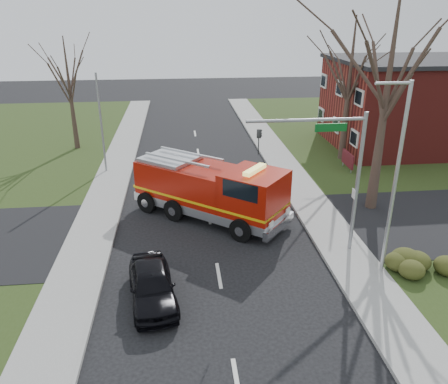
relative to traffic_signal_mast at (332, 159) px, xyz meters
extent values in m
plane|color=black|center=(-5.21, -1.50, -4.71)|extent=(120.00, 120.00, 0.00)
cube|color=gray|center=(0.99, -1.50, -4.63)|extent=(2.40, 80.00, 0.15)
cube|color=gray|center=(-11.41, -1.50, -4.63)|extent=(2.40, 80.00, 0.15)
cube|color=maroon|center=(13.79, 16.50, -1.21)|extent=(15.00, 10.00, 7.00)
cube|color=black|center=(13.79, 16.50, 2.39)|extent=(15.40, 10.40, 0.30)
cube|color=silver|center=(6.24, 16.50, -2.71)|extent=(0.12, 1.40, 1.20)
cube|color=#57141D|center=(5.29, 11.00, -3.81)|extent=(0.12, 2.00, 1.00)
cylinder|color=gray|center=(5.29, 10.20, -4.26)|extent=(0.08, 0.08, 0.90)
cylinder|color=gray|center=(5.29, 11.80, -4.26)|extent=(0.08, 0.08, 0.90)
ellipsoid|color=#2E3814|center=(3.79, -2.50, -4.13)|extent=(2.80, 2.00, 0.90)
cone|color=#34251E|center=(4.29, 4.50, 1.29)|extent=(0.64, 0.64, 12.00)
cone|color=#34251E|center=(5.79, 13.50, 0.54)|extent=(0.56, 0.56, 10.50)
cone|color=#34251E|center=(-15.21, 18.50, -0.21)|extent=(0.44, 0.44, 9.00)
cylinder|color=gray|center=(1.29, 0.00, -1.31)|extent=(0.18, 0.18, 6.80)
cylinder|color=gray|center=(-1.31, 0.00, 1.79)|extent=(5.20, 0.14, 0.14)
cube|color=#0C591E|center=(-0.21, 0.00, 1.44)|extent=(1.40, 0.06, 0.35)
imported|color=black|center=(-3.31, 0.00, 1.44)|extent=(0.22, 0.18, 1.10)
cylinder|color=#B7BABF|center=(1.99, -2.00, -0.51)|extent=(0.16, 0.16, 8.40)
cylinder|color=#B7BABF|center=(1.29, -2.00, 3.59)|extent=(1.40, 0.12, 0.12)
cylinder|color=gray|center=(-12.01, 12.50, -1.21)|extent=(0.14, 0.14, 7.00)
cube|color=#9D1407|center=(-6.23, 5.35, -3.00)|extent=(6.27, 5.85, 2.32)
cube|color=#9D1407|center=(-2.98, 2.70, -2.83)|extent=(4.04, 4.04, 2.65)
cube|color=#B7BABF|center=(-5.21, 4.51, -3.93)|extent=(8.51, 7.68, 0.50)
cube|color=#E5B20C|center=(-5.21, 4.51, -3.33)|extent=(8.51, 7.68, 0.13)
cube|color=black|center=(-2.04, 1.93, -2.00)|extent=(1.71, 2.06, 0.94)
cube|color=#E5D866|center=(-2.98, 2.70, -1.34)|extent=(1.41, 1.61, 0.20)
cylinder|color=black|center=(-3.80, 1.52, -4.10)|extent=(1.19, 1.07, 1.21)
cylinder|color=black|center=(-1.99, 3.74, -4.10)|extent=(1.19, 1.07, 1.21)
cylinder|color=black|center=(-8.68, 5.49, -4.10)|extent=(1.19, 1.07, 1.21)
cylinder|color=black|center=(-6.87, 7.71, -4.10)|extent=(1.19, 1.07, 1.21)
imported|color=black|center=(-8.01, -2.96, -3.97)|extent=(2.35, 4.51, 1.47)
camera|label=1|loc=(-6.70, -17.72, 6.11)|focal=35.00mm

